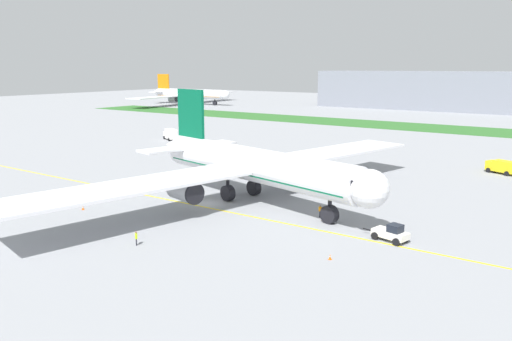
% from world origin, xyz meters
% --- Properties ---
extents(ground_plane, '(600.00, 600.00, 0.00)m').
position_xyz_m(ground_plane, '(0.00, 0.00, 0.00)').
color(ground_plane, gray).
rests_on(ground_plane, ground).
extents(apron_taxi_line, '(280.00, 0.36, 0.01)m').
position_xyz_m(apron_taxi_line, '(0.00, -2.08, 0.00)').
color(apron_taxi_line, yellow).
rests_on(apron_taxi_line, ground).
extents(grass_median_strip, '(320.00, 24.00, 0.10)m').
position_xyz_m(grass_median_strip, '(0.00, 115.80, 0.05)').
color(grass_median_strip, '#2D6628').
rests_on(grass_median_strip, ground).
extents(airliner_foreground, '(46.91, 74.73, 16.38)m').
position_xyz_m(airliner_foreground, '(4.12, 4.78, 5.56)').
color(airliner_foreground, white).
rests_on(airliner_foreground, ground).
extents(pushback_tug, '(6.03, 3.09, 2.13)m').
position_xyz_m(pushback_tug, '(28.21, -0.81, 0.97)').
color(pushback_tug, white).
rests_on(pushback_tug, ground).
extents(ground_crew_wingwalker_port, '(0.57, 0.43, 1.76)m').
position_xyz_m(ground_crew_wingwalker_port, '(16.93, 2.86, 1.07)').
color(ground_crew_wingwalker_port, black).
rests_on(ground_crew_wingwalker_port, ground).
extents(ground_crew_marshaller_front, '(0.49, 0.46, 1.66)m').
position_xyz_m(ground_crew_marshaller_front, '(4.75, -18.95, 1.01)').
color(ground_crew_marshaller_front, black).
rests_on(ground_crew_marshaller_front, ground).
extents(traffic_cone_near_nose, '(0.36, 0.36, 0.58)m').
position_xyz_m(traffic_cone_near_nose, '(-12.83, -13.11, 0.28)').
color(traffic_cone_near_nose, '#F2590C').
rests_on(traffic_cone_near_nose, ground).
extents(traffic_cone_port_wing, '(0.36, 0.36, 0.58)m').
position_xyz_m(traffic_cone_port_wing, '(25.00, -10.20, 0.28)').
color(traffic_cone_port_wing, '#F2590C').
rests_on(traffic_cone_port_wing, ground).
extents(service_truck_baggage_loader, '(6.14, 4.28, 2.56)m').
position_xyz_m(service_truck_baggage_loader, '(31.88, 48.55, 1.43)').
color(service_truck_baggage_loader, yellow).
rests_on(service_truck_baggage_loader, ground).
extents(service_truck_fuel_bowser, '(6.38, 4.55, 3.14)m').
position_xyz_m(service_truck_fuel_bowser, '(-52.56, 45.57, 1.66)').
color(service_truck_fuel_bowser, white).
rests_on(service_truck_fuel_bowser, ground).
extents(parked_airliner_far_left, '(52.31, 83.92, 16.08)m').
position_xyz_m(parked_airliner_far_left, '(-142.85, 152.53, 5.46)').
color(parked_airliner_far_left, white).
rests_on(parked_airliner_far_left, ground).
extents(terminal_building, '(115.04, 20.00, 18.00)m').
position_xyz_m(terminal_building, '(-20.72, 190.34, 9.00)').
color(terminal_building, gray).
rests_on(terminal_building, ground).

